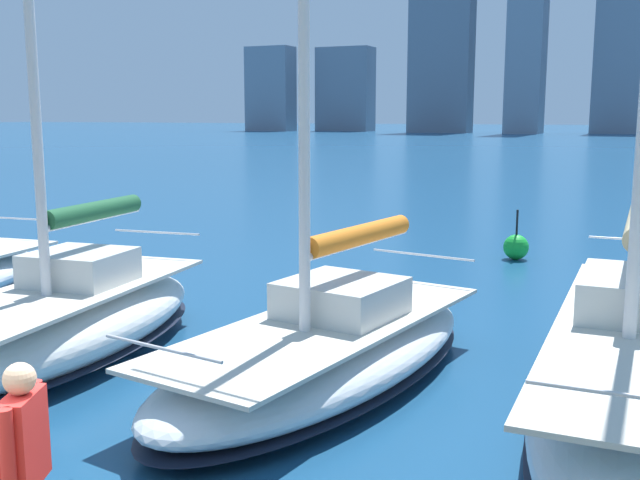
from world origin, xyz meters
The scene contains 5 objects.
sailboat_tan centered at (-4.53, -7.01, 0.76)m, with size 2.26×8.93×12.23m.
sailboat_orange centered at (-0.38, -6.64, 0.58)m, with size 3.85×7.66×9.32m.
sailboat_forest centered at (4.02, -6.04, 0.68)m, with size 3.21×6.77×9.47m.
person_red_shirt centered at (-0.73, -0.45, 1.63)m, with size 0.36×0.58×1.71m.
channel_buoy centered at (-1.33, -17.74, 0.36)m, with size 0.70×0.70×1.40m.
Camera 1 is at (-4.64, 3.23, 4.01)m, focal length 42.00 mm.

